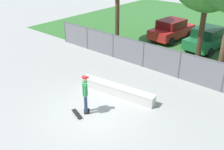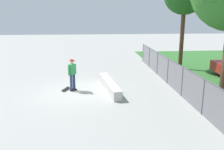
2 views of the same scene
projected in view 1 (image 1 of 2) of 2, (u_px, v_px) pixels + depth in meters
name	position (u px, v px, depth m)	size (l,w,h in m)	color
ground_plane	(93.00, 112.00, 12.21)	(80.00, 80.00, 0.00)	#9E9E99
grass_strip	(223.00, 34.00, 23.09)	(29.36, 20.00, 0.02)	#336B2D
concrete_ledge	(117.00, 90.00, 13.51)	(4.21, 1.04, 0.55)	#B7B5AD
skateboarder	(85.00, 93.00, 11.76)	(0.47, 0.45, 1.84)	black
skateboard	(77.00, 114.00, 11.98)	(0.82, 0.46, 0.09)	black
chainlink_fence	(161.00, 59.00, 15.70)	(17.43, 0.07, 1.64)	#4C4C51
car_red	(172.00, 30.00, 21.35)	(2.27, 4.33, 1.66)	#B21E1E
car_green	(208.00, 38.00, 19.31)	(2.27, 4.33, 1.66)	#1E6638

